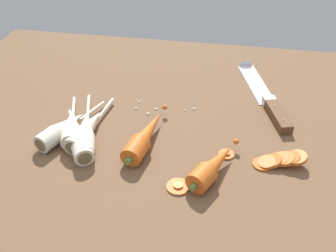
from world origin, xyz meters
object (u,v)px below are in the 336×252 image
chefs_knife (261,90)px  parsnip_mid_right (87,129)px  whole_carrot_second (213,167)px  carrot_slice_stray_near (178,186)px  parsnip_front (86,131)px  parsnip_back (79,140)px  carrot_slice_stray_mid (227,154)px  parsnip_mid_left (72,126)px  carrot_slice_stack (279,160)px  whole_carrot (145,136)px  parsnip_outer (63,129)px

chefs_knife → parsnip_mid_right: (-37.01, -24.82, 1.33)cm
whole_carrot_second → carrot_slice_stray_near: (-5.87, -4.42, -1.74)cm
parsnip_front → parsnip_back: 3.18cm
whole_carrot_second → carrot_slice_stray_mid: bearing=69.0°
parsnip_mid_left → chefs_knife: bearing=30.8°
parsnip_front → carrot_slice_stack: size_ratio=2.20×
chefs_knife → parsnip_front: size_ratio=1.50×
chefs_knife → parsnip_mid_right: size_ratio=1.65×
whole_carrot_second → parsnip_back: (-27.62, 3.43, -0.12)cm
chefs_knife → parsnip_front: parsnip_front is taller
carrot_slice_stray_near → carrot_slice_stray_mid: 13.56cm
parsnip_mid_left → parsnip_back: (3.32, -4.46, 0.00)cm
whole_carrot → parsnip_mid_right: (-12.78, 0.40, -0.12)cm
parsnip_mid_left → carrot_slice_stray_mid: size_ratio=5.75×
parsnip_front → whole_carrot: bearing=1.4°
parsnip_front → parsnip_outer: (-5.11, -0.04, 0.00)cm
parsnip_mid_right → carrot_slice_stray_mid: (29.76, -0.98, -1.62)cm
parsnip_front → carrot_slice_stray_mid: 29.74cm
chefs_knife → whole_carrot_second: bearing=-106.8°
parsnip_mid_right → carrot_slice_stray_mid: 29.82cm
parsnip_front → whole_carrot_second: bearing=-13.6°
chefs_knife → parsnip_front: 44.93cm
parsnip_front → parsnip_back: size_ratio=1.30×
parsnip_front → carrot_slice_stray_near: (21.40, -11.01, -1.62)cm
whole_carrot_second → whole_carrot: bearing=154.7°
parsnip_front → parsnip_back: same height
parsnip_back → parsnip_mid_left: bearing=126.7°
chefs_knife → parsnip_back: (-37.30, -28.69, 1.33)cm
parsnip_mid_right → parsnip_back: (-0.29, -3.87, 0.00)cm
carrot_slice_stack → parsnip_front: bearing=178.1°
parsnip_mid_right → carrot_slice_stray_mid: size_ratio=6.37×
carrot_slice_stack → parsnip_mid_right: bearing=177.1°
parsnip_front → chefs_knife: bearing=34.6°
whole_carrot_second → parsnip_front: size_ratio=0.69×
chefs_knife → parsnip_outer: size_ratio=1.75×
whole_carrot → carrot_slice_stray_mid: 17.08cm
parsnip_mid_left → carrot_slice_stack: parsnip_mid_left is taller
carrot_slice_stray_mid → carrot_slice_stray_near: bearing=-127.7°
parsnip_front → carrot_slice_stray_near: size_ratio=5.24×
parsnip_mid_left → carrot_slice_stack: (43.67, -2.63, -0.89)cm
parsnip_mid_right → carrot_slice_stray_near: size_ratio=4.77×
parsnip_front → parsnip_mid_right: bearing=95.2°
parsnip_mid_left → parsnip_back: bearing=-53.3°
parsnip_mid_right → parsnip_outer: 5.10cm
whole_carrot → parsnip_front: 12.72cm
whole_carrot → parsnip_front: whole_carrot is taller
parsnip_front → carrot_slice_stray_mid: parsnip_front is taller
whole_carrot → parsnip_outer: whole_carrot is taller
parsnip_back → whole_carrot_second: bearing=-7.1°
parsnip_front → carrot_slice_stray_near: parsnip_front is taller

